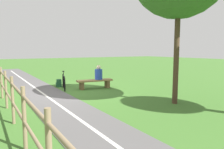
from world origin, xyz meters
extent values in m
plane|color=#3D6B28|center=(0.00, 0.00, 0.00)|extent=(80.00, 80.00, 0.00)
cube|color=#565454|center=(1.10, 4.00, 0.01)|extent=(2.20, 36.02, 0.02)
cube|color=silver|center=(1.10, 4.00, 0.02)|extent=(0.43, 32.00, 0.00)
cube|color=#937047|center=(-1.41, -0.09, 0.41)|extent=(1.85, 0.69, 0.08)
cube|color=brown|center=(-2.08, 0.01, 0.19)|extent=(0.21, 0.40, 0.37)
cube|color=brown|center=(-0.74, -0.19, 0.19)|extent=(0.21, 0.40, 0.37)
cylinder|color=#2847B7|center=(-1.62, -0.06, 0.71)|extent=(0.43, 0.43, 0.52)
sphere|color=beige|center=(-1.62, -0.06, 1.07)|extent=(0.21, 0.21, 0.21)
torus|color=black|center=(0.12, -0.19, 0.36)|extent=(0.23, 0.71, 0.72)
torus|color=black|center=(-0.14, -1.18, 0.36)|extent=(0.23, 0.71, 0.72)
cylinder|color=black|center=(-0.01, -0.68, 0.67)|extent=(0.26, 0.85, 0.04)
cylinder|color=black|center=(0.03, -0.54, 0.52)|extent=(0.20, 0.62, 0.34)
cylinder|color=black|center=(-0.05, -0.83, 0.77)|extent=(0.03, 0.03, 0.20)
cube|color=black|center=(-0.05, -0.83, 0.88)|extent=(0.13, 0.21, 0.05)
cube|color=#1E4C2D|center=(-0.03, -1.55, 0.20)|extent=(0.29, 0.33, 0.39)
cube|color=#245B37|center=(0.11, -1.57, 0.14)|extent=(0.08, 0.21, 0.18)
cylinder|color=#847051|center=(2.73, -0.15, 0.63)|extent=(0.08, 0.08, 1.26)
cylinder|color=#847051|center=(2.71, 1.57, 0.63)|extent=(0.08, 0.08, 1.26)
cylinder|color=#847051|center=(2.68, 3.30, 0.63)|extent=(0.08, 0.08, 1.26)
cylinder|color=#847051|center=(2.66, 5.02, 0.63)|extent=(0.08, 0.08, 1.26)
cylinder|color=#847051|center=(2.70, 2.44, 1.07)|extent=(0.22, 12.05, 0.06)
cylinder|color=#847051|center=(2.70, 2.44, 0.57)|extent=(0.22, 12.05, 0.06)
cylinder|color=#473323|center=(-2.59, 4.05, 1.94)|extent=(0.19, 0.19, 3.87)
camera|label=1|loc=(3.23, 9.17, 1.94)|focal=33.25mm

